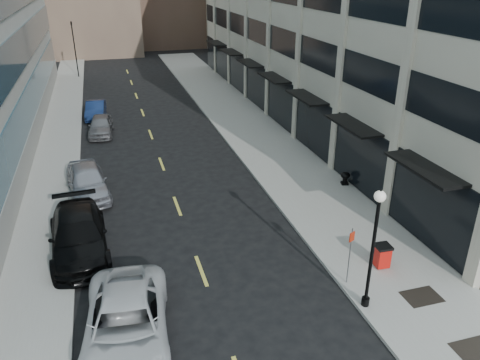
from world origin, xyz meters
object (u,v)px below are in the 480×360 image
car_white_van (126,324)px  sign_post (350,248)px  lamppost (374,240)px  urn_planter (345,177)px  car_black_pickup (79,235)px  car_blue_sedan (96,110)px  trash_bin (382,255)px  traffic_signal (71,25)px  car_silver_sedan (87,181)px  car_grey_sedan (101,125)px

car_white_van → sign_post: sign_post is taller
lamppost → urn_planter: bearing=66.0°
car_black_pickup → car_blue_sedan: (0.97, 20.64, -0.16)m
trash_bin → lamppost: size_ratio=0.21×
traffic_signal → car_black_pickup: 37.43m
traffic_signal → lamppost: (10.80, -44.00, -2.76)m
car_silver_sedan → car_black_pickup: bearing=-100.6°
sign_post → urn_planter: sign_post is taller
car_silver_sedan → lamppost: bearing=-59.5°
sign_post → car_grey_sedan: bearing=88.1°
traffic_signal → car_white_van: (2.30, -43.35, -4.89)m
car_black_pickup → trash_bin: 12.95m
car_black_pickup → lamppost: (10.10, -6.90, 2.10)m
traffic_signal → sign_post: (10.80, -42.60, -3.99)m
sign_post → car_blue_sedan: bearing=85.2°
car_white_van → traffic_signal: bearing=99.0°
car_white_van → trash_bin: car_white_van is taller
trash_bin → urn_planter: bearing=75.6°
car_blue_sedan → traffic_signal: bearing=100.5°
car_white_van → car_silver_sedan: (-1.24, 12.02, 0.02)m
trash_bin → car_silver_sedan: bearing=140.5°
car_grey_sedan → car_silver_sedan: bearing=-90.1°
car_white_van → trash_bin: bearing=13.3°
traffic_signal → car_blue_sedan: size_ratio=1.68×
urn_planter → car_silver_sedan: bearing=167.9°
car_black_pickup → car_grey_sedan: 16.16m
trash_bin → traffic_signal: bearing=109.8°
car_black_pickup → car_silver_sedan: size_ratio=1.18×
traffic_signal → car_blue_sedan: (1.67, -16.47, -5.03)m
traffic_signal → urn_planter: size_ratio=9.54×
car_silver_sedan → urn_planter: 14.36m
car_white_van → urn_planter: car_white_van is taller
car_black_pickup → urn_planter: 14.67m
traffic_signal → trash_bin: size_ratio=6.91×
car_silver_sedan → trash_bin: bearing=-49.6°
trash_bin → car_white_van: bearing=-169.6°
traffic_signal → lamppost: size_ratio=1.46×
traffic_signal → car_blue_sedan: bearing=-84.2°
traffic_signal → urn_planter: (15.10, -34.33, -5.12)m
car_white_van → car_grey_sedan: (-0.30, 22.35, -0.11)m
car_white_van → car_silver_sedan: bearing=101.8°
traffic_signal → car_silver_sedan: traffic_signal is taller
car_black_pickup → sign_post: sign_post is taller
car_white_van → car_black_pickup: (-1.60, 6.25, 0.03)m
car_silver_sedan → car_blue_sedan: size_ratio=1.20×
lamppost → urn_planter: lamppost is taller
car_white_van → car_grey_sedan: bearing=96.7°
car_blue_sedan → urn_planter: size_ratio=5.69×
car_white_van → urn_planter: size_ratio=8.11×
car_white_van → lamppost: lamppost is taller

